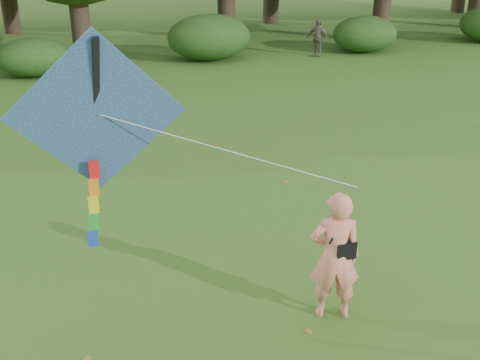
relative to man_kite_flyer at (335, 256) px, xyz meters
name	(u,v)px	position (x,y,z in m)	size (l,w,h in m)	color
ground	(335,318)	(0.02, -0.10, -0.99)	(100.00, 100.00, 0.00)	#265114
man_kite_flyer	(335,256)	(0.00, 0.00, 0.00)	(0.72, 0.47, 1.98)	#F18871
bystander_right	(317,38)	(7.60, 17.04, -0.20)	(0.93, 0.39, 1.59)	#66605B
crossbody_bag	(344,248)	(0.12, -0.03, 0.13)	(0.43, 0.20, 0.75)	black
flying_kite	(97,117)	(-3.02, 1.09, 2.03)	(4.44, 1.52, 3.09)	#2557A1
shrub_band	(120,46)	(-0.70, 17.51, -0.14)	(39.15, 3.22, 1.88)	#264919
fallen_leaves	(223,212)	(-0.55, 3.74, -0.99)	(8.52, 14.46, 0.01)	#955E28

